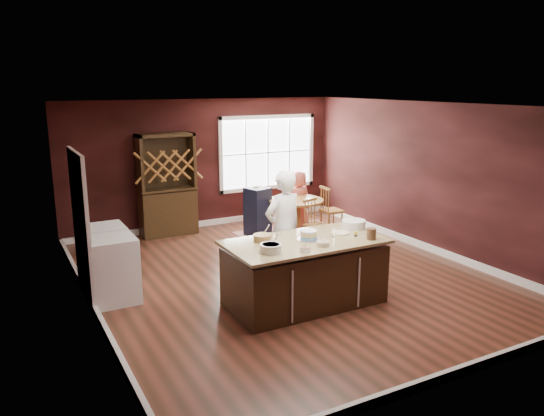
{
  "coord_description": "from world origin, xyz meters",
  "views": [
    {
      "loc": [
        -4.0,
        -6.97,
        3.04
      ],
      "look_at": [
        -0.05,
        0.37,
        1.05
      ],
      "focal_mm": 35.0,
      "sensor_mm": 36.0,
      "label": 1
    }
  ],
  "objects_px": {
    "chair_north": "(294,205)",
    "washer": "(113,270)",
    "dryer": "(104,257)",
    "high_chair": "(258,211)",
    "dining_table": "(296,210)",
    "chair_south": "(316,223)",
    "kitchen_island": "(305,274)",
    "baker": "(283,229)",
    "layer_cake": "(309,235)",
    "chair_east": "(332,209)",
    "hutch": "(167,185)",
    "seated_woman": "(299,200)",
    "toddler": "(255,197)"
  },
  "relations": [
    {
      "from": "seated_woman",
      "to": "washer",
      "type": "bearing_deg",
      "value": 20.82
    },
    {
      "from": "kitchen_island",
      "to": "baker",
      "type": "distance_m",
      "value": 0.85
    },
    {
      "from": "chair_north",
      "to": "dryer",
      "type": "bearing_deg",
      "value": 17.65
    },
    {
      "from": "baker",
      "to": "hutch",
      "type": "xyz_separation_m",
      "value": [
        -0.67,
        3.56,
        0.13
      ]
    },
    {
      "from": "kitchen_island",
      "to": "chair_east",
      "type": "relative_size",
      "value": 2.27
    },
    {
      "from": "layer_cake",
      "to": "chair_north",
      "type": "height_order",
      "value": "layer_cake"
    },
    {
      "from": "kitchen_island",
      "to": "layer_cake",
      "type": "relative_size",
      "value": 6.76
    },
    {
      "from": "dining_table",
      "to": "chair_east",
      "type": "distance_m",
      "value": 0.83
    },
    {
      "from": "baker",
      "to": "high_chair",
      "type": "distance_m",
      "value": 2.79
    },
    {
      "from": "chair_north",
      "to": "high_chair",
      "type": "xyz_separation_m",
      "value": [
        -1.05,
        -0.34,
        0.06
      ]
    },
    {
      "from": "chair_east",
      "to": "dining_table",
      "type": "bearing_deg",
      "value": 87.61
    },
    {
      "from": "chair_east",
      "to": "high_chair",
      "type": "height_order",
      "value": "high_chair"
    },
    {
      "from": "chair_east",
      "to": "dryer",
      "type": "bearing_deg",
      "value": 103.07
    },
    {
      "from": "dining_table",
      "to": "chair_east",
      "type": "relative_size",
      "value": 1.14
    },
    {
      "from": "kitchen_island",
      "to": "chair_north",
      "type": "bearing_deg",
      "value": 61.42
    },
    {
      "from": "layer_cake",
      "to": "chair_north",
      "type": "distance_m",
      "value": 4.18
    },
    {
      "from": "chair_east",
      "to": "chair_south",
      "type": "bearing_deg",
      "value": 132.92
    },
    {
      "from": "layer_cake",
      "to": "chair_south",
      "type": "relative_size",
      "value": 0.36
    },
    {
      "from": "baker",
      "to": "seated_woman",
      "type": "height_order",
      "value": "baker"
    },
    {
      "from": "dining_table",
      "to": "washer",
      "type": "distance_m",
      "value": 4.28
    },
    {
      "from": "baker",
      "to": "chair_south",
      "type": "xyz_separation_m",
      "value": [
        1.52,
        1.43,
        -0.44
      ]
    },
    {
      "from": "chair_south",
      "to": "high_chair",
      "type": "distance_m",
      "value": 1.34
    },
    {
      "from": "dryer",
      "to": "high_chair",
      "type": "bearing_deg",
      "value": 22.48
    },
    {
      "from": "chair_south",
      "to": "hutch",
      "type": "relative_size",
      "value": 0.44
    },
    {
      "from": "chair_south",
      "to": "dryer",
      "type": "bearing_deg",
      "value": 166.73
    },
    {
      "from": "toddler",
      "to": "washer",
      "type": "height_order",
      "value": "toddler"
    },
    {
      "from": "baker",
      "to": "high_chair",
      "type": "relative_size",
      "value": 1.74
    },
    {
      "from": "hutch",
      "to": "dryer",
      "type": "bearing_deg",
      "value": -126.85
    },
    {
      "from": "chair_north",
      "to": "washer",
      "type": "distance_m",
      "value": 4.93
    },
    {
      "from": "dining_table",
      "to": "baker",
      "type": "height_order",
      "value": "baker"
    },
    {
      "from": "layer_cake",
      "to": "seated_woman",
      "type": "xyz_separation_m",
      "value": [
        1.9,
        3.41,
        -0.37
      ]
    },
    {
      "from": "kitchen_island",
      "to": "baker",
      "type": "xyz_separation_m",
      "value": [
        0.06,
        0.72,
        0.46
      ]
    },
    {
      "from": "hutch",
      "to": "washer",
      "type": "xyz_separation_m",
      "value": [
        -1.72,
        -2.94,
        -0.56
      ]
    },
    {
      "from": "kitchen_island",
      "to": "toddler",
      "type": "relative_size",
      "value": 8.43
    },
    {
      "from": "high_chair",
      "to": "hutch",
      "type": "height_order",
      "value": "hutch"
    },
    {
      "from": "chair_east",
      "to": "hutch",
      "type": "bearing_deg",
      "value": 67.89
    },
    {
      "from": "washer",
      "to": "chair_south",
      "type": "bearing_deg",
      "value": 11.78
    },
    {
      "from": "dining_table",
      "to": "chair_south",
      "type": "relative_size",
      "value": 1.21
    },
    {
      "from": "chair_east",
      "to": "toddler",
      "type": "distance_m",
      "value": 1.66
    },
    {
      "from": "baker",
      "to": "high_chair",
      "type": "xyz_separation_m",
      "value": [
        0.89,
        2.62,
        -0.38
      ]
    },
    {
      "from": "toddler",
      "to": "dryer",
      "type": "height_order",
      "value": "dryer"
    },
    {
      "from": "high_chair",
      "to": "washer",
      "type": "relative_size",
      "value": 1.1
    },
    {
      "from": "baker",
      "to": "layer_cake",
      "type": "distance_m",
      "value": 0.71
    },
    {
      "from": "washer",
      "to": "toddler",
      "type": "bearing_deg",
      "value": 31.6
    },
    {
      "from": "seated_woman",
      "to": "washer",
      "type": "distance_m",
      "value": 4.78
    },
    {
      "from": "dining_table",
      "to": "dryer",
      "type": "distance_m",
      "value": 4.08
    },
    {
      "from": "toddler",
      "to": "washer",
      "type": "distance_m",
      "value": 3.78
    },
    {
      "from": "hutch",
      "to": "washer",
      "type": "height_order",
      "value": "hutch"
    },
    {
      "from": "dryer",
      "to": "kitchen_island",
      "type": "bearing_deg",
      "value": -40.19
    },
    {
      "from": "chair_south",
      "to": "hutch",
      "type": "height_order",
      "value": "hutch"
    }
  ]
}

